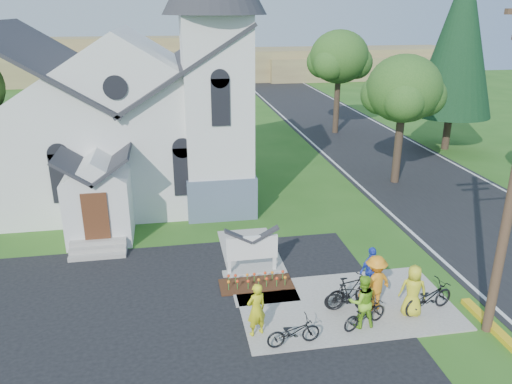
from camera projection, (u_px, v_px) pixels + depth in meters
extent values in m
plane|color=#2B5D1A|center=(306.00, 319.00, 15.82)|extent=(120.00, 120.00, 0.00)
cube|color=black|center=(396.00, 165.00, 31.30)|extent=(8.00, 90.00, 0.02)
cube|color=gray|center=(346.00, 305.00, 16.51)|extent=(7.00, 4.00, 0.05)
cube|color=white|center=(130.00, 146.00, 25.97)|extent=(11.00, 9.00, 5.00)
cube|color=slate|center=(219.00, 190.00, 24.15)|extent=(3.20, 3.20, 2.00)
cube|color=white|center=(217.00, 118.00, 22.93)|extent=(3.00, 3.00, 9.00)
cube|color=white|center=(100.00, 208.00, 20.92)|extent=(2.60, 2.40, 2.80)
cube|color=#572E18|center=(96.00, 217.00, 19.75)|extent=(1.00, 0.10, 2.00)
cube|color=gray|center=(252.00, 272.00, 18.56)|extent=(2.20, 0.40, 0.10)
cube|color=white|center=(229.00, 262.00, 18.24)|extent=(0.12, 0.12, 1.00)
cube|color=white|center=(274.00, 258.00, 18.52)|extent=(0.12, 0.12, 1.00)
cube|color=white|center=(252.00, 248.00, 18.21)|extent=(1.90, 0.14, 0.90)
cube|color=#381D0F|center=(256.00, 285.00, 17.73)|extent=(2.60, 1.10, 0.07)
cylinder|color=#372B1E|center=(398.00, 147.00, 27.58)|extent=(0.44, 0.44, 4.05)
ellipsoid|color=#275A1F|center=(404.00, 89.00, 26.46)|extent=(4.00, 4.00, 3.60)
cylinder|color=#372B1E|center=(337.00, 104.00, 38.67)|extent=(0.44, 0.44, 4.50)
ellipsoid|color=#275A1F|center=(339.00, 57.00, 37.43)|extent=(4.40, 4.40, 3.96)
cylinder|color=#372B1E|center=(447.00, 132.00, 34.47)|extent=(0.50, 0.50, 2.40)
cone|color=black|center=(460.00, 39.00, 32.32)|extent=(5.20, 5.20, 10.00)
cube|color=olive|center=(239.00, 65.00, 67.81)|extent=(60.00, 8.00, 4.00)
cube|color=olive|center=(119.00, 59.00, 66.76)|extent=(30.00, 6.00, 5.60)
cube|color=olive|center=(356.00, 68.00, 68.75)|extent=(25.00, 6.00, 3.00)
imported|color=yellow|center=(256.00, 309.00, 14.74)|extent=(0.73, 0.60, 1.72)
imported|color=black|center=(294.00, 332.00, 14.42)|extent=(1.68, 0.75, 0.85)
imported|color=#82CB26|center=(362.00, 301.00, 15.13)|extent=(0.85, 0.66, 1.73)
imported|color=black|center=(350.00, 291.00, 16.27)|extent=(1.91, 0.95, 1.11)
imported|color=blue|center=(371.00, 269.00, 17.05)|extent=(1.05, 0.69, 1.66)
imported|color=black|center=(365.00, 314.00, 15.26)|extent=(1.73, 1.14, 0.86)
imported|color=orange|center=(375.00, 283.00, 15.98)|extent=(1.39, 1.07, 1.89)
imported|color=black|center=(349.00, 298.00, 16.02)|extent=(1.67, 0.78, 0.97)
imported|color=yellow|center=(413.00, 291.00, 15.70)|extent=(0.98, 0.79, 1.73)
imported|color=black|center=(429.00, 297.00, 15.99)|extent=(2.04, 1.21, 1.01)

